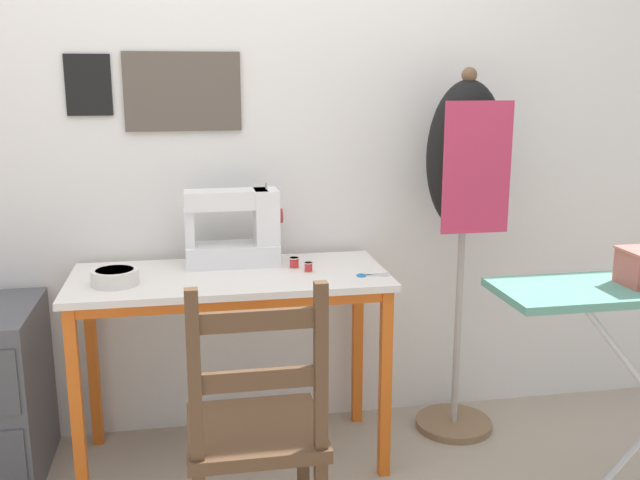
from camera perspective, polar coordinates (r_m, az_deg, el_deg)
wall_back at (r=2.88m, az=-7.91°, el=9.24°), size 10.00×0.07×2.55m
sewing_table at (r=2.66m, az=-7.14°, el=-4.80°), size 1.16×0.52×0.75m
sewing_machine at (r=2.75m, az=-6.60°, el=0.84°), size 0.37×0.16×0.31m
fabric_bowl at (r=2.58m, az=-16.08°, el=-2.83°), size 0.16×0.16×0.05m
scissors at (r=2.60m, az=3.84°, el=-2.83°), size 0.12×0.04×0.01m
thread_spool_near_machine at (r=2.70m, az=-2.08°, el=-1.83°), size 0.04×0.04×0.04m
thread_spool_mid_table at (r=2.65m, az=-0.93°, el=-2.19°), size 0.04×0.04×0.04m
wooden_chair at (r=2.17m, az=-5.14°, el=-15.14°), size 0.40×0.38×0.92m
dress_form at (r=2.86m, az=11.52°, el=4.87°), size 0.32×0.32×1.49m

